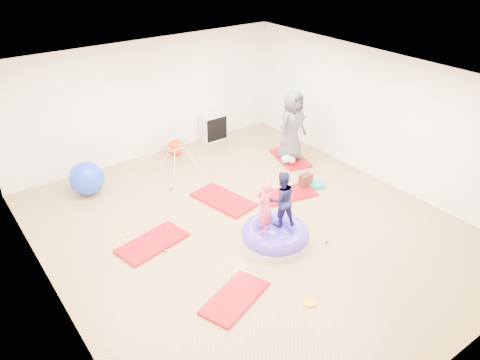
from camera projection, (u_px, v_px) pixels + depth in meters
room at (250, 162)px, 8.17m from camera, size 7.01×8.01×2.81m
gym_mat_front_left at (235, 298)px, 7.17m from camera, size 1.28×0.94×0.05m
gym_mat_mid_left at (153, 243)px, 8.39m from camera, size 1.36×0.87×0.05m
gym_mat_center_back at (223, 200)px, 9.68m from camera, size 0.92×1.44×0.06m
gym_mat_right at (289, 194)px, 9.89m from camera, size 1.22×0.78×0.05m
gym_mat_rear_right at (290, 158)px, 11.39m from camera, size 0.89×1.31×0.05m
inflatable_cushion at (275, 235)px, 8.39m from camera, size 1.22×1.22×0.38m
child_pink at (265, 205)px, 7.95m from camera, size 0.42×0.33×1.01m
child_navy at (282, 197)px, 8.14m from camera, size 0.60×0.53×1.05m
adult_caregiver at (292, 126)px, 10.91m from camera, size 0.91×0.67×1.70m
infant at (288, 159)px, 11.05m from camera, size 0.35×0.35×0.21m
ball_pit_balls at (195, 225)px, 8.88m from camera, size 3.23×3.38×0.06m
exercise_ball_blue at (87, 178)px, 9.79m from camera, size 0.73×0.73×0.73m
exercise_ball_orange at (176, 147)px, 11.53m from camera, size 0.40×0.40×0.40m
infant_play_gym at (179, 155)px, 10.84m from camera, size 0.65×0.61×0.50m
cube_shelf at (214, 127)px, 12.23m from camera, size 0.71×0.35×0.71m
balance_disc at (316, 184)px, 10.23m from camera, size 0.37×0.37×0.08m
backpack at (306, 181)px, 10.12m from camera, size 0.28×0.17×0.31m
yellow_toy at (309, 302)px, 7.10m from camera, size 0.21×0.21×0.03m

